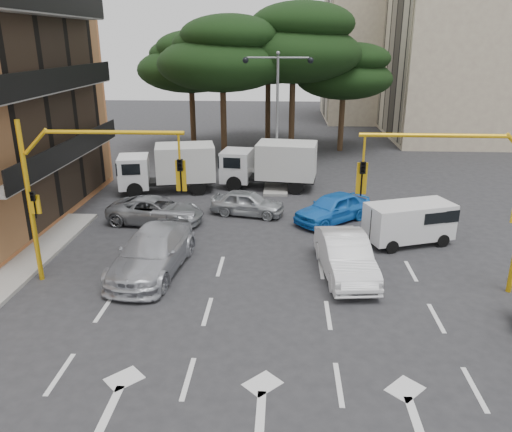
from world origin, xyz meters
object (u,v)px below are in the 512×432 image
at_px(signal_mast_left, 76,181).
at_px(car_silver_wagon, 153,252).
at_px(car_silver_cross_b, 248,203).
at_px(box_truck_b, 269,165).
at_px(car_silver_cross_a, 156,211).
at_px(box_truck_a, 168,169).
at_px(car_white_hatch, 345,256).
at_px(street_lamp_center, 277,95).
at_px(signal_mast_right, 473,187).
at_px(van_white, 409,223).
at_px(car_blue_compact, 333,208).

xyz_separation_m(signal_mast_left, car_silver_wagon, (2.25, 0.97, -3.07)).
bearing_deg(signal_mast_left, car_silver_cross_b, 55.07).
relative_size(car_silver_wagon, box_truck_b, 0.97).
height_order(car_silver_cross_a, box_truck_a, box_truck_a).
bearing_deg(car_white_hatch, car_silver_cross_b, 115.93).
distance_m(car_white_hatch, box_truck_b, 12.17).
bearing_deg(street_lamp_center, box_truck_a, -160.00).
xyz_separation_m(car_white_hatch, car_silver_cross_a, (-8.61, 5.22, -0.14)).
distance_m(signal_mast_left, car_white_hatch, 10.20).
relative_size(car_white_hatch, car_silver_wagon, 0.85).
xyz_separation_m(signal_mast_left, car_silver_cross_b, (5.44, 7.78, -3.24)).
bearing_deg(car_silver_wagon, signal_mast_right, 0.93).
xyz_separation_m(signal_mast_right, car_silver_cross_b, (-8.17, 7.78, -3.24)).
bearing_deg(car_silver_cross_a, street_lamp_center, -28.21).
bearing_deg(van_white, box_truck_b, -162.04).
xyz_separation_m(car_silver_wagon, van_white, (10.54, 3.42, 0.13)).
xyz_separation_m(street_lamp_center, van_white, (5.99, -9.62, -4.49)).
xyz_separation_m(signal_mast_right, car_silver_cross_a, (-12.56, 6.28, -3.24)).
distance_m(signal_mast_left, box_truck_a, 11.98).
xyz_separation_m(street_lamp_center, car_silver_wagon, (-4.56, -13.03, -4.62)).
distance_m(signal_mast_left, car_blue_compact, 12.39).
bearing_deg(box_truck_a, box_truck_b, -91.82).
xyz_separation_m(car_blue_compact, van_white, (3.08, -2.62, 0.22)).
distance_m(signal_mast_left, car_silver_wagon, 3.93).
distance_m(car_silver_wagon, car_silver_cross_b, 7.52).
height_order(car_blue_compact, car_silver_cross_a, car_blue_compact).
distance_m(car_silver_cross_a, car_silver_cross_b, 4.64).
xyz_separation_m(van_white, box_truck_a, (-12.32, 7.31, 0.45)).
relative_size(car_blue_compact, car_silver_cross_b, 1.12).
bearing_deg(van_white, box_truck_a, -140.08).
bearing_deg(van_white, car_silver_cross_a, -118.52).
distance_m(signal_mast_right, car_silver_cross_b, 11.74).
distance_m(signal_mast_right, car_white_hatch, 5.13).
height_order(car_silver_cross_b, van_white, van_white).
distance_m(car_white_hatch, car_silver_cross_a, 10.07).
height_order(street_lamp_center, car_white_hatch, street_lamp_center).
xyz_separation_m(car_silver_cross_a, box_truck_a, (-0.57, 5.42, 0.74)).
bearing_deg(signal_mast_left, signal_mast_right, 0.00).
bearing_deg(signal_mast_right, car_blue_compact, 119.05).
relative_size(car_blue_compact, box_truck_a, 0.75).
bearing_deg(box_truck_b, signal_mast_right, -143.39).
bearing_deg(car_white_hatch, car_silver_wagon, 174.49).
distance_m(street_lamp_center, car_white_hatch, 14.05).
distance_m(van_white, box_truck_b, 10.56).
bearing_deg(car_silver_wagon, street_lamp_center, 76.56).
bearing_deg(car_silver_wagon, box_truck_a, 105.21).
xyz_separation_m(signal_mast_right, signal_mast_left, (-13.61, 0.00, 0.00)).
xyz_separation_m(car_blue_compact, car_silver_wagon, (-7.47, -6.03, 0.09)).
distance_m(car_blue_compact, car_silver_cross_a, 8.70).
xyz_separation_m(street_lamp_center, car_blue_compact, (2.91, -7.00, -4.71)).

